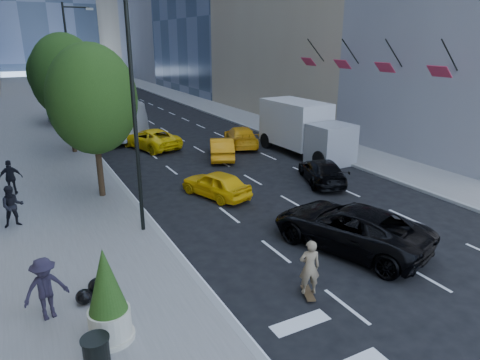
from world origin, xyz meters
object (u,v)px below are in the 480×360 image
skateboarder (309,271)px  black_sedan_lincoln (350,227)px  box_truck (304,129)px  city_bus (93,114)px  black_sedan_mercedes (322,171)px  trash_can (97,356)px  planter_shrub (107,297)px

skateboarder → black_sedan_lincoln: skateboarder is taller
skateboarder → box_truck: box_truck is taller
skateboarder → city_bus: bearing=-65.4°
black_sedan_mercedes → trash_can: black_sedan_mercedes is taller
skateboarder → city_bus: size_ratio=0.14×
skateboarder → trash_can: size_ratio=1.96×
box_truck → skateboarder: bearing=-127.4°
city_bus → box_truck: (11.71, -13.62, 0.09)m
box_truck → planter_shrub: size_ratio=2.88×
city_bus → box_truck: box_truck is taller
city_bus → planter_shrub: size_ratio=4.72×
trash_can → planter_shrub: planter_shrub is taller
trash_can → black_sedan_lincoln: bearing=13.9°
skateboarder → box_truck: 17.57m
trash_can → planter_shrub: (0.54, 1.09, 0.80)m
black_sedan_lincoln → black_sedan_mercedes: 7.88m
box_truck → trash_can: (-16.57, -14.77, -1.22)m
skateboarder → black_sedan_lincoln: size_ratio=0.30×
city_bus → black_sedan_mercedes: bearing=-81.2°
box_truck → planter_shrub: box_truck is taller
black_sedan_lincoln → trash_can: bearing=-5.7°
black_sedan_mercedes → trash_can: (-13.86, -9.21, -0.06)m
black_sedan_lincoln → planter_shrub: size_ratio=2.30×
black_sedan_mercedes → city_bus: bearing=-42.5°
black_sedan_lincoln → box_truck: box_truck is taller
city_bus → black_sedan_lincoln: bearing=-95.4°
black_sedan_lincoln → city_bus: bearing=-98.7°
city_bus → trash_can: bearing=-116.0°
skateboarder → black_sedan_mercedes: skateboarder is taller
black_sedan_mercedes → planter_shrub: bearing=53.7°
skateboarder → box_truck: size_ratio=0.24×
city_bus → trash_can: size_ratio=13.55×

